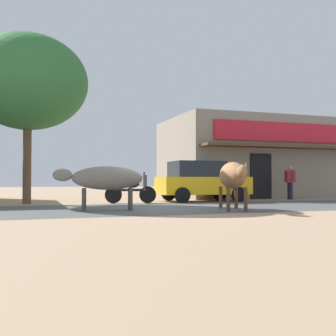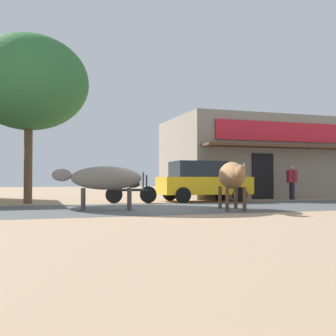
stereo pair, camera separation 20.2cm
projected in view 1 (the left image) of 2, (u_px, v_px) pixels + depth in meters
name	position (u px, v px, depth m)	size (l,w,h in m)	color
ground	(162.00, 208.00, 13.10)	(80.00, 80.00, 0.00)	tan
asphalt_road	(162.00, 208.00, 13.10)	(72.00, 5.24, 0.00)	#4C4E4F
storefront_right_club	(248.00, 159.00, 22.31)	(8.50, 6.64, 4.03)	gray
roadside_tree	(28.00, 83.00, 15.35)	(4.39, 4.39, 6.24)	brown
parked_hatchback_car	(201.00, 181.00, 17.13)	(3.72, 2.12, 1.64)	gold
parked_motorcycle	(131.00, 191.00, 15.73)	(1.89, 0.55, 1.07)	black
cow_near_brown	(105.00, 179.00, 12.11)	(2.64, 0.97, 1.28)	slate
cow_far_dark	(233.00, 176.00, 12.26)	(1.23, 2.54, 1.42)	#94653D
pedestrian_by_shop	(290.00, 180.00, 18.64)	(0.43, 0.61, 1.52)	#262633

